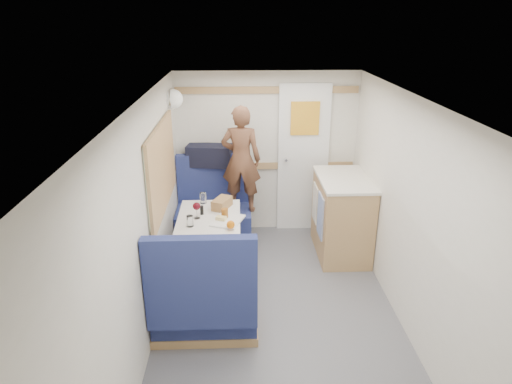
{
  "coord_description": "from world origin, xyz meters",
  "views": [
    {
      "loc": [
        -0.34,
        -3.14,
        2.61
      ],
      "look_at": [
        -0.18,
        0.9,
        1.03
      ],
      "focal_mm": 32.0,
      "sensor_mm": 36.0,
      "label": 1
    }
  ],
  "objects_px": {
    "tray": "(228,221)",
    "wine_glass": "(197,207)",
    "bench_near": "(205,305)",
    "bench_far": "(214,219)",
    "dome_light": "(174,99)",
    "bread_loaf": "(222,203)",
    "galley_counter": "(342,216)",
    "person": "(241,159)",
    "tumbler_mid": "(203,198)",
    "orange_fruit": "(231,225)",
    "dinette_table": "(209,231)",
    "cheese_block": "(221,218)",
    "duffel_bag": "(209,155)",
    "beer_glass": "(225,214)",
    "tumbler_left": "(190,221)",
    "pepper_grinder": "(202,210)"
  },
  "relations": [
    {
      "from": "tray",
      "to": "wine_glass",
      "type": "distance_m",
      "value": 0.34
    },
    {
      "from": "bench_near",
      "to": "bench_far",
      "type": "bearing_deg",
      "value": 90.0
    },
    {
      "from": "dome_light",
      "to": "bread_loaf",
      "type": "distance_m",
      "value": 1.26
    },
    {
      "from": "dome_light",
      "to": "galley_counter",
      "type": "distance_m",
      "value": 2.28
    },
    {
      "from": "bench_near",
      "to": "person",
      "type": "xyz_separation_m",
      "value": [
        0.33,
        1.67,
        0.77
      ]
    },
    {
      "from": "galley_counter",
      "to": "wine_glass",
      "type": "height_order",
      "value": "galley_counter"
    },
    {
      "from": "person",
      "to": "tumbler_mid",
      "type": "relative_size",
      "value": 10.71
    },
    {
      "from": "bench_near",
      "to": "person",
      "type": "height_order",
      "value": "person"
    },
    {
      "from": "galley_counter",
      "to": "orange_fruit",
      "type": "relative_size",
      "value": 11.77
    },
    {
      "from": "dinette_table",
      "to": "bench_near",
      "type": "xyz_separation_m",
      "value": [
        -0.0,
        -0.86,
        -0.27
      ]
    },
    {
      "from": "bench_near",
      "to": "cheese_block",
      "type": "bearing_deg",
      "value": 80.59
    },
    {
      "from": "tray",
      "to": "wine_glass",
      "type": "relative_size",
      "value": 1.99
    },
    {
      "from": "bench_near",
      "to": "person",
      "type": "relative_size",
      "value": 0.85
    },
    {
      "from": "bench_near",
      "to": "duffel_bag",
      "type": "relative_size",
      "value": 2.0
    },
    {
      "from": "orange_fruit",
      "to": "wine_glass",
      "type": "xyz_separation_m",
      "value": [
        -0.34,
        0.28,
        0.07
      ]
    },
    {
      "from": "bench_far",
      "to": "beer_glass",
      "type": "height_order",
      "value": "bench_far"
    },
    {
      "from": "bench_far",
      "to": "tumbler_left",
      "type": "relative_size",
      "value": 9.74
    },
    {
      "from": "pepper_grinder",
      "to": "dinette_table",
      "type": "bearing_deg",
      "value": -48.14
    },
    {
      "from": "wine_glass",
      "to": "pepper_grinder",
      "type": "relative_size",
      "value": 1.79
    },
    {
      "from": "orange_fruit",
      "to": "wine_glass",
      "type": "bearing_deg",
      "value": 140.24
    },
    {
      "from": "bench_far",
      "to": "duffel_bag",
      "type": "distance_m",
      "value": 0.77
    },
    {
      "from": "dome_light",
      "to": "person",
      "type": "height_order",
      "value": "dome_light"
    },
    {
      "from": "bench_near",
      "to": "dome_light",
      "type": "distance_m",
      "value": 2.28
    },
    {
      "from": "bench_far",
      "to": "pepper_grinder",
      "type": "height_order",
      "value": "bench_far"
    },
    {
      "from": "orange_fruit",
      "to": "bench_near",
      "type": "bearing_deg",
      "value": -111.28
    },
    {
      "from": "bench_far",
      "to": "duffel_bag",
      "type": "height_order",
      "value": "duffel_bag"
    },
    {
      "from": "dome_light",
      "to": "tumbler_left",
      "type": "relative_size",
      "value": 1.86
    },
    {
      "from": "dinette_table",
      "to": "galley_counter",
      "type": "relative_size",
      "value": 1.0
    },
    {
      "from": "bench_far",
      "to": "duffel_bag",
      "type": "xyz_separation_m",
      "value": [
        -0.04,
        0.26,
        0.73
      ]
    },
    {
      "from": "tray",
      "to": "pepper_grinder",
      "type": "distance_m",
      "value": 0.32
    },
    {
      "from": "tumbler_mid",
      "to": "pepper_grinder",
      "type": "height_order",
      "value": "tumbler_mid"
    },
    {
      "from": "cheese_block",
      "to": "tumbler_mid",
      "type": "xyz_separation_m",
      "value": [
        -0.21,
        0.47,
        0.02
      ]
    },
    {
      "from": "tumbler_left",
      "to": "pepper_grinder",
      "type": "relative_size",
      "value": 1.15
    },
    {
      "from": "tumbler_mid",
      "to": "person",
      "type": "bearing_deg",
      "value": 46.48
    },
    {
      "from": "cheese_block",
      "to": "tumbler_mid",
      "type": "relative_size",
      "value": 0.85
    },
    {
      "from": "duffel_bag",
      "to": "bench_near",
      "type": "bearing_deg",
      "value": -79.65
    },
    {
      "from": "orange_fruit",
      "to": "dinette_table",
      "type": "bearing_deg",
      "value": 127.35
    },
    {
      "from": "galley_counter",
      "to": "cheese_block",
      "type": "xyz_separation_m",
      "value": [
        -1.34,
        -0.65,
        0.29
      ]
    },
    {
      "from": "bench_near",
      "to": "tray",
      "type": "distance_m",
      "value": 0.9
    },
    {
      "from": "galley_counter",
      "to": "duffel_bag",
      "type": "bearing_deg",
      "value": 159.33
    },
    {
      "from": "galley_counter",
      "to": "tumbler_mid",
      "type": "relative_size",
      "value": 7.97
    },
    {
      "from": "dinette_table",
      "to": "pepper_grinder",
      "type": "bearing_deg",
      "value": 131.86
    },
    {
      "from": "dinette_table",
      "to": "cheese_block",
      "type": "distance_m",
      "value": 0.25
    },
    {
      "from": "galley_counter",
      "to": "orange_fruit",
      "type": "xyz_separation_m",
      "value": [
        -1.24,
        -0.84,
        0.31
      ]
    },
    {
      "from": "person",
      "to": "tray",
      "type": "relative_size",
      "value": 3.7
    },
    {
      "from": "tumbler_left",
      "to": "dinette_table",
      "type": "bearing_deg",
      "value": 49.31
    },
    {
      "from": "person",
      "to": "tumbler_mid",
      "type": "height_order",
      "value": "person"
    },
    {
      "from": "bench_near",
      "to": "cheese_block",
      "type": "relative_size",
      "value": 10.71
    },
    {
      "from": "dinette_table",
      "to": "duffel_bag",
      "type": "bearing_deg",
      "value": 92.24
    },
    {
      "from": "tumbler_left",
      "to": "beer_glass",
      "type": "xyz_separation_m",
      "value": [
        0.33,
        0.16,
        -0.0
      ]
    }
  ]
}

